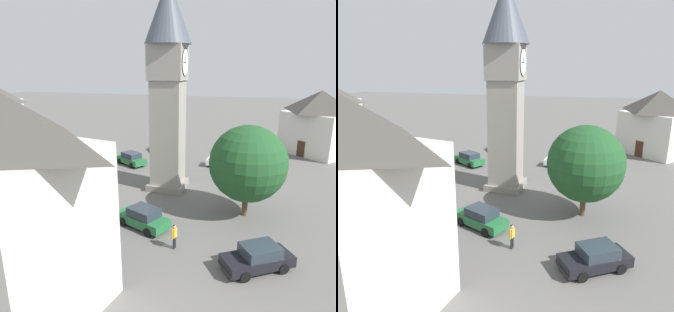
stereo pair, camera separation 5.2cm
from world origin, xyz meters
The scene contains 12 objects.
ground_plane centered at (0.00, 0.00, 0.00)m, with size 200.00×200.00×0.00m, color #605E5B.
clock_tower centered at (0.00, 0.00, 10.94)m, with size 4.15×4.15×18.78m.
car_blue_kerb centered at (-5.88, -6.37, 0.76)m, with size 3.55×4.41×1.53m.
car_silver_kerb centered at (8.12, 0.46, 0.76)m, with size 3.16×4.46×1.53m.
car_red_corner centered at (10.99, 8.61, 0.76)m, with size 3.67×4.38×1.53m.
car_white_side centered at (-3.80, -12.32, 0.76)m, with size 3.67×4.38×1.53m.
car_black_far centered at (-12.74, -4.58, 0.76)m, with size 4.39×3.63×1.53m.
car_green_alley centered at (-7.98, 4.52, 0.76)m, with size 2.01×4.23×1.53m.
pedestrian centered at (10.23, 3.41, 1.01)m, with size 0.54×0.30×1.69m.
tree centered at (4.04, 7.50, 4.26)m, with size 5.91×5.91×7.22m.
building_corner_back centered at (-17.72, 15.70, 4.31)m, with size 10.39×10.52×8.45m.
lamp_post centered at (8.54, -4.26, 3.71)m, with size 0.36×0.36×5.63m.
Camera 2 is at (27.62, 8.12, 11.35)m, focal length 33.62 mm.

